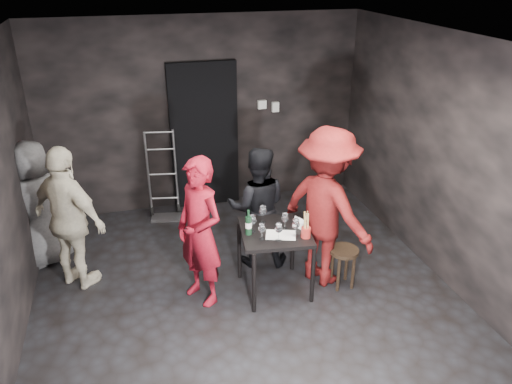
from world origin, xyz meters
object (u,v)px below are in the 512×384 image
object	(u,v)px
tasting_table	(275,238)
woman_black	(257,209)
breadstick_cup	(306,225)
wine_bottle	(249,225)
stool	(344,257)
bystander_cream	(69,213)
man_maroon	(328,192)
server_red	(200,227)
hand_truck	(165,202)
bystander_grey	(38,203)

from	to	relation	value
tasting_table	woman_black	distance (m)	0.60
breadstick_cup	tasting_table	bearing A→B (deg)	140.65
woman_black	wine_bottle	bearing A→B (deg)	81.44
stool	bystander_cream	world-z (taller)	bystander_cream
man_maroon	tasting_table	bearing A→B (deg)	66.90
server_red	man_maroon	xyz separation A→B (m)	(1.39, -0.00, 0.21)
server_red	wine_bottle	bearing A→B (deg)	50.70
tasting_table	breadstick_cup	world-z (taller)	breadstick_cup
hand_truck	server_red	world-z (taller)	server_red
woman_black	bystander_cream	distance (m)	2.07
hand_truck	tasting_table	xyz separation A→B (m)	(0.98, -2.06, 0.42)
wine_bottle	stool	bearing A→B (deg)	-7.29
stool	bystander_grey	xyz separation A→B (m)	(-3.23, 1.40, 0.41)
man_maroon	breadstick_cup	distance (m)	0.48
bystander_cream	man_maroon	bearing A→B (deg)	-150.10
hand_truck	tasting_table	bearing A→B (deg)	-54.11
bystander_grey	woman_black	bearing A→B (deg)	135.65
man_maroon	wine_bottle	size ratio (longest dim) A/B	7.81
stool	bystander_grey	distance (m)	3.54
hand_truck	wine_bottle	size ratio (longest dim) A/B	4.51
bystander_cream	breadstick_cup	world-z (taller)	bystander_cream
wine_bottle	woman_black	bearing A→B (deg)	66.45
man_maroon	bystander_cream	bearing A→B (deg)	48.12
server_red	bystander_cream	distance (m)	1.44
server_red	breadstick_cup	world-z (taller)	server_red
tasting_table	man_maroon	bearing A→B (deg)	5.67
bystander_grey	wine_bottle	world-z (taller)	bystander_grey
wine_bottle	server_red	bearing A→B (deg)	173.20
hand_truck	woman_black	xyz separation A→B (m)	(0.95, -1.47, 0.49)
hand_truck	tasting_table	size ratio (longest dim) A/B	1.68
wine_bottle	breadstick_cup	xyz separation A→B (m)	(0.55, -0.21, 0.03)
tasting_table	bystander_cream	world-z (taller)	bystander_cream
wine_bottle	breadstick_cup	bearing A→B (deg)	-21.25
hand_truck	bystander_grey	size ratio (longest dim) A/B	0.81
woman_black	bystander_grey	world-z (taller)	bystander_grey
man_maroon	bystander_grey	xyz separation A→B (m)	(-3.07, 1.21, -0.31)
woman_black	wine_bottle	xyz separation A→B (m)	(-0.26, -0.60, 0.14)
man_maroon	breadstick_cup	world-z (taller)	man_maroon
stool	man_maroon	xyz separation A→B (m)	(-0.15, 0.19, 0.72)
stool	man_maroon	size ratio (longest dim) A/B	0.22
woman_black	breadstick_cup	bearing A→B (deg)	124.80
hand_truck	man_maroon	bearing A→B (deg)	-41.29
bystander_cream	wine_bottle	bearing A→B (deg)	-157.84
stool	man_maroon	bearing A→B (deg)	128.71
breadstick_cup	wine_bottle	bearing A→B (deg)	158.75
tasting_table	woman_black	size ratio (longest dim) A/B	0.52
breadstick_cup	man_maroon	bearing A→B (deg)	38.92
server_red	wine_bottle	size ratio (longest dim) A/B	6.27
tasting_table	man_maroon	world-z (taller)	man_maroon
stool	server_red	size ratio (longest dim) A/B	0.27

